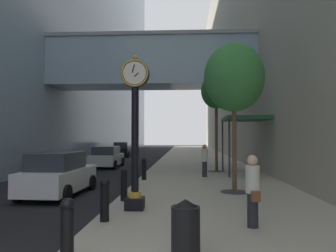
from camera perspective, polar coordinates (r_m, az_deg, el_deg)
The scene contains 18 objects.
ground_plane at distance 30.79m, azimuth -1.50°, elevation -6.09°, with size 110.00×110.00×0.00m, color black.
sidewalk_right at distance 33.70m, azimuth 4.94°, elevation -5.59°, with size 7.07×80.00×0.14m, color #ADA593.
building_block_right at distance 36.51m, azimuth 18.10°, elevation 15.79°, with size 9.00×80.00×26.56m.
street_clock at distance 9.95m, azimuth -5.71°, elevation 0.35°, with size 0.84×0.55×4.64m.
bollard_nearest at distance 6.32m, azimuth -16.99°, elevation -16.43°, with size 0.25×0.25×1.10m.
bollard_second at distance 8.84m, azimuth -10.88°, elevation -12.22°, with size 0.25×0.25×1.10m.
bollard_third at distance 11.43m, azimuth -7.59°, elevation -9.84°, with size 0.25×0.25×1.10m.
bollard_fourth at distance 14.06m, azimuth -5.55°, elevation -8.33°, with size 0.25×0.25×1.10m.
bollard_fifth at distance 16.70m, azimuth -4.16°, elevation -7.29°, with size 0.25×0.25×1.10m.
street_tree_near at distance 13.39m, azimuth 11.31°, elevation 8.13°, with size 2.36×2.36×5.86m.
street_tree_mid_near at distance 20.87m, azimuth 8.31°, elevation 5.82°, with size 1.88×1.88×6.08m.
trash_bin at distance 6.20m, azimuth 3.05°, elevation -17.14°, with size 0.53×0.53×1.05m.
pedestrian_walking at distance 8.31m, azimuth 14.40°, elevation -10.48°, with size 0.38×0.48×1.73m.
pedestrian_by_clock at distance 17.93m, azimuth 6.33°, elevation -5.78°, with size 0.45×0.45×1.74m.
storefront_awning at distance 19.63m, azimuth 13.02°, elevation 1.08°, with size 2.40×3.60×3.30m.
car_black_near at distance 38.07m, azimuth -7.87°, elevation -4.04°, with size 2.08×4.55×1.65m.
car_silver_mid at distance 25.04m, azimuth -10.55°, elevation -5.30°, with size 2.04×4.06×1.57m.
car_white_far at distance 13.72m, azimuth -18.41°, elevation -7.97°, with size 2.06×4.15×1.70m.
Camera 1 is at (2.43, -3.60, 2.32)m, focal length 35.34 mm.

